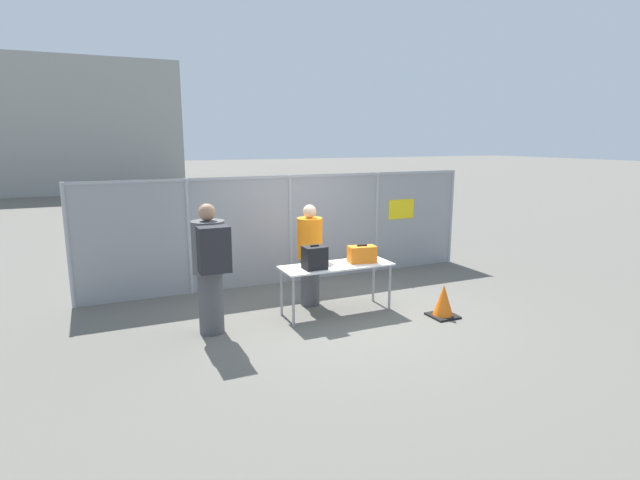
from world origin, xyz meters
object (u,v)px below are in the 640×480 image
object	(u,v)px
inspection_table	(336,269)
suitcase_black	(315,258)
suitcase_orange	(362,254)
utility_trailer	(351,233)
security_worker_near	(310,254)
traveler_hooded	(210,264)
traffic_cone	(443,302)

from	to	relation	value
inspection_table	suitcase_black	distance (m)	0.48
suitcase_orange	utility_trailer	world-z (taller)	suitcase_orange
inspection_table	security_worker_near	distance (m)	0.60
suitcase_black	traveler_hooded	distance (m)	1.54
traveler_hooded	traffic_cone	size ratio (longest dim) A/B	3.61
suitcase_black	security_worker_near	xyz separation A→B (m)	(0.19, 0.62, -0.09)
suitcase_orange	traveler_hooded	bearing A→B (deg)	-178.45
suitcase_black	security_worker_near	bearing A→B (deg)	73.24
security_worker_near	traveler_hooded	bearing A→B (deg)	14.73
suitcase_orange	traffic_cone	size ratio (longest dim) A/B	0.91
suitcase_black	traffic_cone	xyz separation A→B (m)	(1.81, -0.75, -0.71)
inspection_table	utility_trailer	distance (m)	4.60
traveler_hooded	security_worker_near	size ratio (longest dim) A/B	1.10
inspection_table	utility_trailer	bearing A→B (deg)	59.33
suitcase_orange	traffic_cone	world-z (taller)	suitcase_orange
utility_trailer	traffic_cone	size ratio (longest dim) A/B	8.82
suitcase_black	traffic_cone	distance (m)	2.08
traffic_cone	security_worker_near	bearing A→B (deg)	139.76
security_worker_near	utility_trailer	bearing A→B (deg)	-131.78
suitcase_orange	traffic_cone	xyz separation A→B (m)	(0.97, -0.82, -0.67)
inspection_table	traffic_cone	xyz separation A→B (m)	(1.41, -0.83, -0.47)
suitcase_black	suitcase_orange	world-z (taller)	suitcase_black
suitcase_orange	traveler_hooded	world-z (taller)	traveler_hooded
inspection_table	traffic_cone	bearing A→B (deg)	-30.57
suitcase_orange	security_worker_near	bearing A→B (deg)	139.65
suitcase_orange	traffic_cone	bearing A→B (deg)	-40.16
suitcase_black	utility_trailer	bearing A→B (deg)	55.76
inspection_table	traveler_hooded	bearing A→B (deg)	-177.75
traffic_cone	utility_trailer	bearing A→B (deg)	78.97
security_worker_near	utility_trailer	world-z (taller)	security_worker_near
security_worker_near	inspection_table	bearing A→B (deg)	106.67
suitcase_black	security_worker_near	world-z (taller)	security_worker_near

